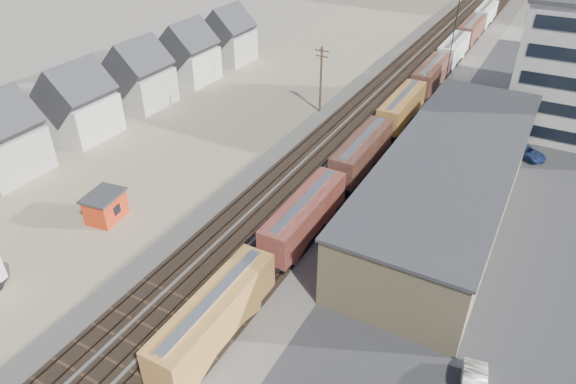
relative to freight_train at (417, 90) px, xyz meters
The scene contains 13 objects.
ground 51.08m from the freight_train, 94.27° to the right, with size 300.00×300.00×0.00m, color #6B6356.
ballast_bed 4.78m from the freight_train, 167.22° to the right, with size 18.00×200.00×0.06m, color #4C4742.
dirt_yard 26.31m from the freight_train, 155.47° to the right, with size 24.00×180.00×0.03m, color #7E7256.
asphalt_lot 24.30m from the freight_train, 41.07° to the right, with size 26.00×120.00×0.04m, color #232326.
rail_tracks 5.18m from the freight_train, 168.80° to the right, with size 11.40×200.00×0.24m.
freight_train is the anchor object (origin of this frame).
warehouse 28.19m from the freight_train, 66.62° to the right, with size 12.40×40.40×7.25m.
utility_pole_north 15.36m from the freight_train, 144.23° to the right, with size 2.20×0.32×10.00m.
radio_mast 11.33m from the freight_train, 76.46° to the left, with size 1.20×0.16×18.00m.
townhouse_row 45.83m from the freight_train, 145.62° to the right, with size 8.15×68.16×10.47m.
maintenance_shed 49.44m from the freight_train, 113.86° to the right, with size 3.84×4.65×3.10m.
parked_car_blue 19.70m from the freight_train, 27.81° to the right, with size 2.42×5.24×1.46m, color navy.
parked_car_far 22.83m from the freight_train, 10.81° to the left, with size 1.82×4.53×1.54m, color white.
Camera 1 is at (22.28, -24.25, 32.29)m, focal length 32.00 mm.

